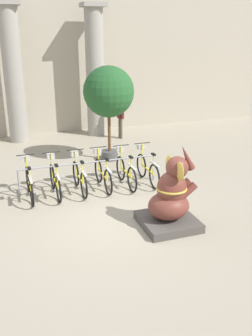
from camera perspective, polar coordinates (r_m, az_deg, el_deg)
The scene contains 14 objects.
ground_plane at distance 8.79m, azimuth -1.54°, elevation -7.59°, with size 60.00×60.00×0.00m, color #9E937F.
building_facade at distance 16.25m, azimuth -11.35°, elevation 15.75°, with size 20.00×0.20×6.00m.
column_left at distance 15.13m, azimuth -16.77°, elevation 13.61°, with size 0.92×0.92×5.16m.
column_right at distance 15.61m, azimuth -4.74°, elevation 14.52°, with size 0.92×0.92×5.16m.
bike_rack at distance 10.25m, azimuth -5.52°, elevation 0.13°, with size 3.89×0.05×0.77m.
bicycle_0 at distance 9.95m, azimuth -14.52°, elevation -2.22°, with size 0.48×1.67×1.07m.
bicycle_1 at distance 10.01m, azimuth -10.77°, elevation -1.79°, with size 0.48×1.67×1.07m.
bicycle_2 at distance 10.14m, azimuth -7.12°, elevation -1.30°, with size 0.48×1.67×1.07m.
bicycle_3 at distance 10.30m, azimuth -3.57°, elevation -0.83°, with size 0.48×1.67×1.07m.
bicycle_4 at distance 10.45m, azimuth -0.05°, elevation -0.48°, with size 0.48×1.67×1.07m.
bicycle_5 at distance 10.69m, azimuth 3.25°, elevation -0.04°, with size 0.48×1.67×1.07m.
elephant_statue at distance 8.25m, azimuth 6.83°, elevation -4.77°, with size 1.20×1.20×1.87m.
person_pedestrian at distance 15.18m, azimuth -0.86°, elevation 8.28°, with size 0.22×0.47×1.69m.
potted_tree at distance 12.26m, azimuth -2.65°, elevation 11.31°, with size 1.65×1.65×3.11m.
Camera 1 is at (-2.36, -7.44, 4.04)m, focal length 40.00 mm.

